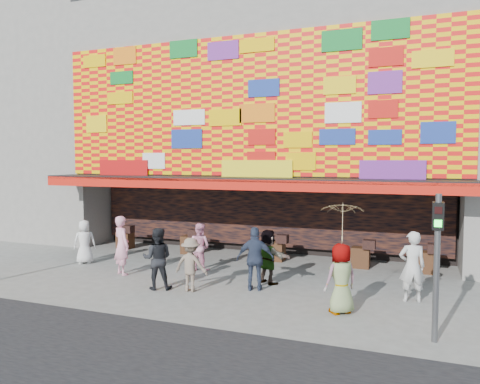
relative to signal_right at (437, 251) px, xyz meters
The scene contains 14 objects.
ground 6.64m from the signal_right, 166.39° to the left, with size 90.00×90.00×0.00m, color slate.
shop_building 11.98m from the signal_right, 122.65° to the left, with size 15.20×9.40×10.00m.
neighbor_left 21.82m from the signal_right, 153.67° to the left, with size 11.00×8.00×12.00m, color gray.
signal_right is the anchor object (origin of this frame).
ped_a 11.87m from the signal_right, 164.17° to the left, with size 0.75×0.49×1.54m, color silver.
ped_b 9.53m from the signal_right, 165.60° to the left, with size 0.69×0.45×1.88m, color pink.
ped_c 7.43m from the signal_right, 169.71° to the left, with size 0.85×0.66×1.75m, color black.
ped_d 6.52m from the signal_right, 166.85° to the left, with size 0.97×0.56×1.50m, color #7B6A5A.
ped_e 5.21m from the signal_right, 154.44° to the left, with size 1.05×0.44×1.79m, color #2E3951.
ped_f 5.53m from the signal_right, 146.11° to the left, with size 1.50×0.48×1.62m, color gray.
ped_g 2.54m from the signal_right, 152.01° to the left, with size 0.82×0.54×1.69m, color gray.
ped_h 2.90m from the signal_right, 100.44° to the left, with size 0.67×0.44×1.84m, color silver.
ped_i 8.18m from the signal_right, 151.93° to the left, with size 0.76×0.59×1.57m, color pink.
parasol 2.35m from the signal_right, 152.01° to the left, with size 1.39×1.40×1.91m.
Camera 1 is at (5.89, -11.49, 3.68)m, focal length 35.00 mm.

